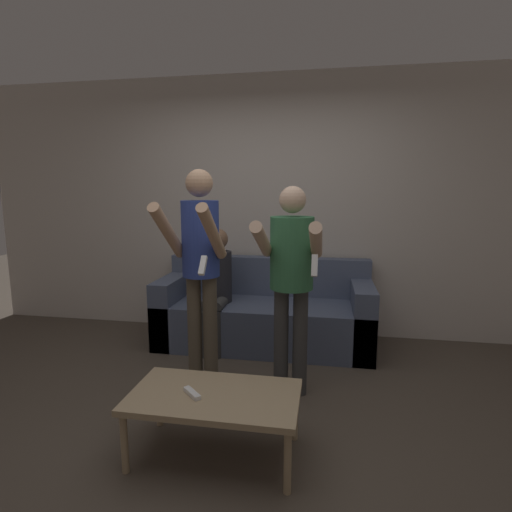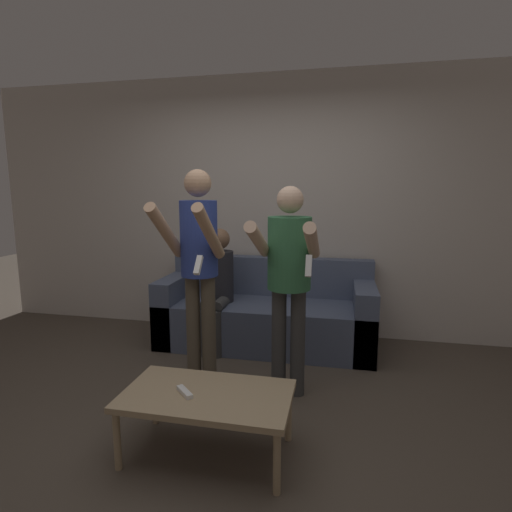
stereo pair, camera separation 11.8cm
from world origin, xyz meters
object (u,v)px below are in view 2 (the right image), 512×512
object	(u,v)px
coffee_table	(207,399)
remote_on_table	(185,392)
person_standing_left	(198,258)
person_standing_right	(289,269)
couch	(266,315)
person_seated	(218,284)

from	to	relation	value
coffee_table	remote_on_table	xyz separation A→B (m)	(-0.12, -0.04, 0.05)
person_standing_left	person_standing_right	world-z (taller)	person_standing_left
couch	remote_on_table	distance (m)	1.80
person_standing_left	remote_on_table	bearing A→B (deg)	-76.17
person_seated	remote_on_table	distance (m)	1.67
couch	coffee_table	size ratio (longest dim) A/B	2.16
person_standing_right	person_seated	world-z (taller)	person_standing_right
person_standing_left	person_seated	size ratio (longest dim) A/B	1.44
person_standing_right	coffee_table	bearing A→B (deg)	-114.82
person_standing_right	person_standing_left	bearing A→B (deg)	-179.95
person_seated	person_standing_left	bearing A→B (deg)	-82.55
couch	person_seated	size ratio (longest dim) A/B	1.79
remote_on_table	person_seated	bearing A→B (deg)	100.71
person_standing_left	remote_on_table	distance (m)	1.06
person_standing_left	person_standing_right	xyz separation A→B (m)	(0.68, 0.00, -0.06)
person_seated	coffee_table	bearing A→B (deg)	-74.95
couch	coffee_table	bearing A→B (deg)	-90.66
couch	person_standing_right	bearing A→B (deg)	-70.55
couch	remote_on_table	bearing A→B (deg)	-94.45
person_standing_left	couch	bearing A→B (deg)	70.59
person_standing_right	person_seated	bearing A→B (deg)	134.56
coffee_table	person_standing_right	bearing A→B (deg)	65.18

